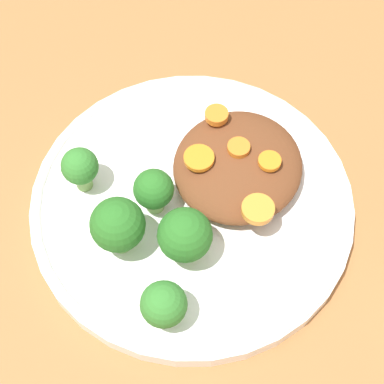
% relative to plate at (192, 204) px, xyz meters
% --- Properties ---
extents(ground_plane, '(4.00, 4.00, 0.00)m').
position_rel_plate_xyz_m(ground_plane, '(0.00, 0.00, -0.01)').
color(ground_plane, '#9E6638').
extents(plate, '(0.29, 0.29, 0.02)m').
position_rel_plate_xyz_m(plate, '(0.00, 0.00, 0.00)').
color(plate, white).
rests_on(plate, ground_plane).
extents(stew_mound, '(0.12, 0.11, 0.03)m').
position_rel_plate_xyz_m(stew_mound, '(0.04, -0.02, 0.02)').
color(stew_mound, brown).
rests_on(stew_mound, plate).
extents(broccoli_floret_0, '(0.05, 0.05, 0.06)m').
position_rel_plate_xyz_m(broccoli_floret_0, '(-0.05, -0.02, 0.04)').
color(broccoli_floret_0, '#759E51').
rests_on(broccoli_floret_0, plate).
extents(broccoli_floret_1, '(0.03, 0.03, 0.05)m').
position_rel_plate_xyz_m(broccoli_floret_1, '(-0.03, 0.09, 0.04)').
color(broccoli_floret_1, '#759E51').
rests_on(broccoli_floret_1, plate).
extents(broccoli_floret_2, '(0.04, 0.04, 0.05)m').
position_rel_plate_xyz_m(broccoli_floret_2, '(-0.02, 0.03, 0.03)').
color(broccoli_floret_2, '#7FA85B').
rests_on(broccoli_floret_2, plate).
extents(broccoli_floret_3, '(0.05, 0.05, 0.06)m').
position_rel_plate_xyz_m(broccoli_floret_3, '(-0.07, 0.03, 0.04)').
color(broccoli_floret_3, '#7FA85B').
rests_on(broccoli_floret_3, plate).
extents(broccoli_floret_4, '(0.04, 0.04, 0.05)m').
position_rel_plate_xyz_m(broccoli_floret_4, '(-0.11, -0.03, 0.03)').
color(broccoli_floret_4, '#7FA85B').
rests_on(broccoli_floret_4, plate).
extents(carrot_slice_0, '(0.02, 0.02, 0.00)m').
position_rel_plate_xyz_m(carrot_slice_0, '(0.05, -0.05, 0.04)').
color(carrot_slice_0, orange).
rests_on(carrot_slice_0, stew_mound).
extents(carrot_slice_1, '(0.03, 0.03, 0.01)m').
position_rel_plate_xyz_m(carrot_slice_1, '(0.00, -0.06, 0.04)').
color(carrot_slice_1, orange).
rests_on(carrot_slice_1, stew_mound).
extents(carrot_slice_2, '(0.03, 0.03, 0.00)m').
position_rel_plate_xyz_m(carrot_slice_2, '(0.02, 0.01, 0.04)').
color(carrot_slice_2, orange).
rests_on(carrot_slice_2, stew_mound).
extents(carrot_slice_3, '(0.02, 0.02, 0.01)m').
position_rel_plate_xyz_m(carrot_slice_3, '(0.05, -0.02, 0.04)').
color(carrot_slice_3, orange).
rests_on(carrot_slice_3, stew_mound).
extents(carrot_slice_4, '(0.02, 0.02, 0.01)m').
position_rel_plate_xyz_m(carrot_slice_4, '(0.07, 0.01, 0.04)').
color(carrot_slice_4, orange).
rests_on(carrot_slice_4, stew_mound).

